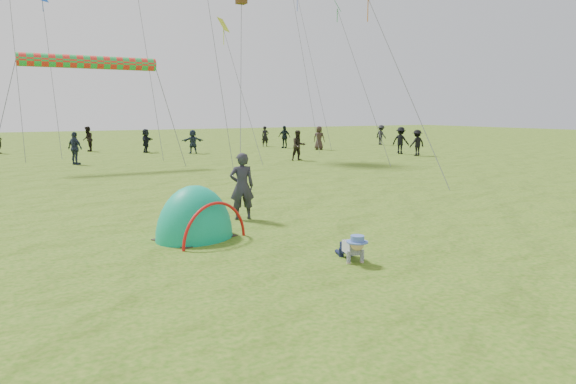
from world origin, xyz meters
TOP-DOWN VIEW (x-y plane):
  - ground at (0.00, 0.00)m, footprint 140.00×140.00m
  - crawling_toddler at (-1.00, -0.58)m, footprint 0.68×0.84m
  - popup_tent at (-3.01, 2.67)m, footprint 2.28×2.09m
  - standing_adult at (-1.22, 3.99)m, footprint 0.74×0.58m
  - crowd_person_2 at (-3.10, 21.10)m, footprint 0.89×1.10m
  - crowd_person_3 at (16.73, 17.80)m, footprint 1.05×1.32m
  - crowd_person_5 at (4.81, 25.00)m, footprint 1.53×0.67m
  - crowd_person_7 at (-1.07, 30.25)m, footprint 0.82×0.97m
  - crowd_person_9 at (16.62, 16.14)m, footprint 1.11×0.69m
  - crowd_person_10 at (14.02, 23.59)m, footprint 0.97×1.01m
  - crowd_person_11 at (2.25, 27.27)m, footprint 1.27×1.51m
  - crowd_person_12 at (12.15, 28.62)m, footprint 0.64×0.47m
  - crowd_person_13 at (8.42, 17.19)m, footprint 0.94×0.79m
  - crowd_person_14 at (12.60, 26.28)m, footprint 0.90×1.07m
  - crowd_person_15 at (21.52, 25.53)m, footprint 0.67×1.11m
  - rainbow_tube_kite at (-2.45, 18.93)m, footprint 6.40×0.64m
  - diamond_kite_2 at (5.52, 21.03)m, footprint 0.98×0.98m
  - diamond_kite_3 at (10.89, 17.02)m, footprint 0.78×0.78m

SIDE VIEW (x-z plane):
  - ground at x=0.00m, z-range 0.00..0.00m
  - popup_tent at x=-3.01m, z-range -1.21..1.21m
  - crawling_toddler at x=-1.00m, z-range 0.00..0.57m
  - crowd_person_5 at x=4.81m, z-range 0.00..1.60m
  - crowd_person_11 at x=2.25m, z-range 0.00..1.63m
  - crowd_person_12 at x=12.15m, z-range 0.00..1.63m
  - crowd_person_9 at x=16.62m, z-range 0.00..1.66m
  - crowd_person_15 at x=21.52m, z-range 0.00..1.67m
  - crowd_person_14 at x=12.60m, z-range 0.00..1.72m
  - crowd_person_13 at x=8.42m, z-range 0.00..1.74m
  - crowd_person_10 at x=14.02m, z-range 0.00..1.74m
  - crowd_person_2 at x=-3.10m, z-range 0.00..1.75m
  - crowd_person_7 at x=-1.07m, z-range 0.00..1.76m
  - standing_adult at x=-1.22m, z-range 0.00..1.77m
  - crowd_person_3 at x=16.73m, z-range 0.00..1.78m
  - rainbow_tube_kite at x=-2.45m, z-range 4.88..5.52m
  - diamond_kite_2 at x=5.52m, z-range 7.48..8.29m
  - diamond_kite_3 at x=10.89m, z-range 8.50..9.14m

